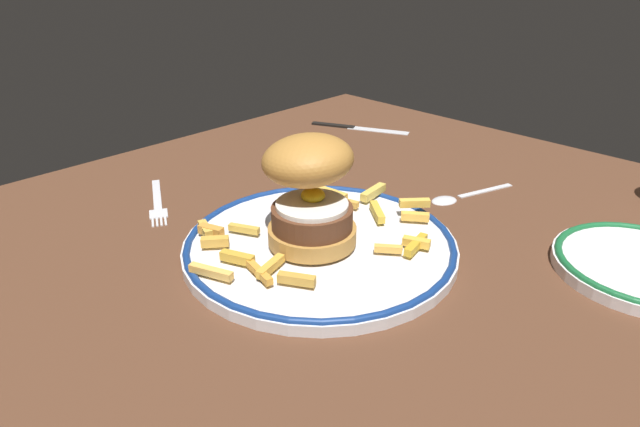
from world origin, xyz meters
TOP-DOWN VIEW (x-y plane):
  - ground_plane at (0.00, 0.00)cm, footprint 110.94×81.21cm
  - dinner_plate at (2.12, -3.75)cm, footprint 29.77×29.77cm
  - burger at (1.59, -2.76)cm, footprint 12.97×13.17cm
  - fries_pile at (2.65, -2.84)cm, footprint 28.84×21.51cm
  - fork at (-3.92, 19.87)cm, footprint 8.15×13.28cm
  - knife at (37.72, 23.18)cm, footprint 8.99×16.94cm
  - spoon at (24.17, -6.78)cm, footprint 13.14×5.87cm

SIDE VIEW (x-z plane):
  - ground_plane at x=0.00cm, z-range -4.00..0.00cm
  - fork at x=-3.92cm, z-range 0.00..0.36cm
  - knife at x=37.72cm, z-range -0.09..0.61cm
  - spoon at x=24.17cm, z-range -0.09..0.81cm
  - dinner_plate at x=2.12cm, z-range 0.04..1.64cm
  - fries_pile at x=2.65cm, z-range 1.19..2.98cm
  - burger at x=1.59cm, z-range 1.63..13.25cm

